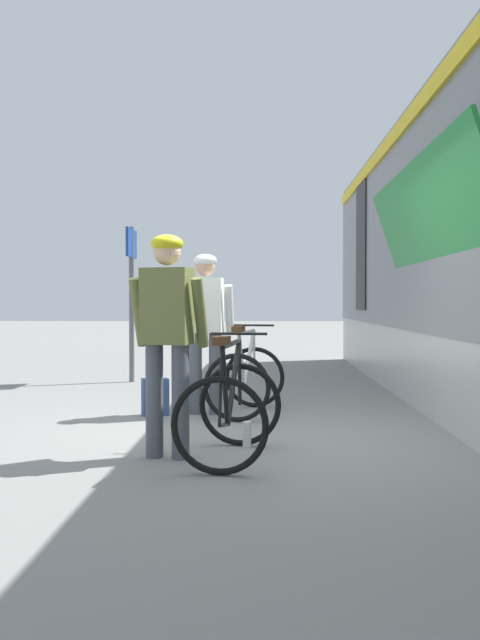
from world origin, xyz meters
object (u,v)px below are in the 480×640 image
at_px(bicycle_near_black, 230,408).
at_px(water_bottle_near_the_bikes, 247,434).
at_px(backpack_on_platform, 155,397).
at_px(platform_sign_post, 131,277).
at_px(cyclist_far_in_white, 205,319).
at_px(cyclist_near_in_olive, 167,325).
at_px(bicycle_far_silver, 246,378).

relative_size(bicycle_near_black, water_bottle_near_the_bikes, 5.29).
height_order(bicycle_near_black, backpack_on_platform, bicycle_near_black).
relative_size(water_bottle_near_the_bikes, platform_sign_post, 0.09).
bearing_deg(backpack_on_platform, cyclist_far_in_white, -8.60).
relative_size(cyclist_far_in_white, platform_sign_post, 0.73).
xyz_separation_m(backpack_on_platform, platform_sign_post, (-0.86, 3.14, 1.42)).
bearing_deg(platform_sign_post, cyclist_far_in_white, -65.37).
height_order(cyclist_near_in_olive, cyclist_far_in_white, same).
distance_m(bicycle_near_black, backpack_on_platform, 2.29).
height_order(bicycle_near_black, platform_sign_post, platform_sign_post).
bearing_deg(water_bottle_near_the_bikes, bicycle_near_black, -103.78).
distance_m(bicycle_near_black, platform_sign_post, 5.66).
xyz_separation_m(cyclist_near_in_olive, cyclist_far_in_white, (0.12, 2.14, 0.00)).
bearing_deg(bicycle_near_black, cyclist_far_in_white, 99.77).
relative_size(bicycle_far_silver, platform_sign_post, 0.49).
bearing_deg(platform_sign_post, water_bottle_near_the_bikes, -68.31).
relative_size(bicycle_near_black, bicycle_far_silver, 0.97).
height_order(bicycle_far_silver, water_bottle_near_the_bikes, bicycle_far_silver).
bearing_deg(cyclist_near_in_olive, bicycle_far_silver, 75.10).
height_order(cyclist_far_in_white, water_bottle_near_the_bikes, cyclist_far_in_white).
relative_size(cyclist_near_in_olive, water_bottle_near_the_bikes, 8.16).
distance_m(bicycle_near_black, bicycle_far_silver, 2.19).
distance_m(cyclist_near_in_olive, cyclist_far_in_white, 2.14).
distance_m(cyclist_far_in_white, platform_sign_post, 3.40).
bearing_deg(cyclist_far_in_white, platform_sign_post, 114.63).
xyz_separation_m(water_bottle_near_the_bikes, platform_sign_post, (-1.89, 4.76, 1.51)).
distance_m(cyclist_near_in_olive, water_bottle_near_the_bikes, 1.21).
height_order(cyclist_far_in_white, bicycle_near_black, cyclist_far_in_white).
height_order(cyclist_far_in_white, platform_sign_post, platform_sign_post).
relative_size(backpack_on_platform, water_bottle_near_the_bikes, 1.85).
distance_m(cyclist_far_in_white, backpack_on_platform, 1.02).
xyz_separation_m(cyclist_near_in_olive, bicycle_near_black, (0.50, -0.05, -0.65)).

